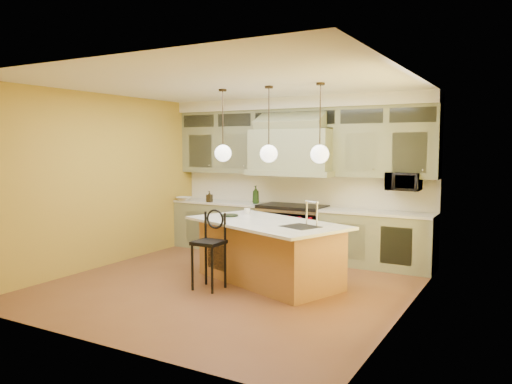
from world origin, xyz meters
The scene contains 18 objects.
floor centered at (0.00, 0.00, 0.00)m, with size 5.00×5.00×0.00m, color brown.
ceiling centered at (0.00, 0.00, 2.90)m, with size 5.00×5.00×0.00m, color white.
wall_back centered at (0.00, 2.50, 1.45)m, with size 5.00×5.00×0.00m, color #B59331.
wall_front centered at (0.00, -2.50, 1.45)m, with size 5.00×5.00×0.00m, color #B59331.
wall_left centered at (-2.50, 0.00, 1.45)m, with size 5.00×5.00×0.00m, color #B59331.
wall_right centered at (2.50, 0.00, 1.45)m, with size 5.00×5.00×0.00m, color #B59331.
back_cabinetry centered at (0.00, 2.23, 1.43)m, with size 5.00×0.77×2.90m.
range centered at (0.00, 2.14, 0.49)m, with size 1.20×0.74×0.96m.
kitchen_island centered at (0.40, 0.45, 0.47)m, with size 2.72×2.07×1.35m.
counter_stool centered at (-0.16, -0.27, 0.64)m, with size 0.40×0.40×1.13m.
microwave centered at (1.95, 2.25, 1.45)m, with size 0.54×0.37×0.30m, color black.
oil_bottle_a centered at (-0.78, 2.15, 1.11)m, with size 0.13×0.13×0.34m, color black.
oil_bottle_b centered at (-1.68, 1.92, 1.05)m, with size 0.10×0.10×0.22m, color black.
fruit_bowl centered at (-2.30, 1.92, 0.98)m, with size 0.30×0.30×0.07m, color silver.
cup centered at (-0.26, 0.94, 0.97)m, with size 0.10×0.10×0.09m, color white.
pendant_left centered at (-0.40, 0.45, 1.95)m, with size 0.26×0.26×1.11m.
pendant_center centered at (0.40, 0.45, 1.95)m, with size 0.26×0.26×1.11m.
pendant_right centered at (1.20, 0.45, 1.95)m, with size 0.26×0.26×1.11m.
Camera 1 is at (3.82, -6.04, 2.04)m, focal length 35.00 mm.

